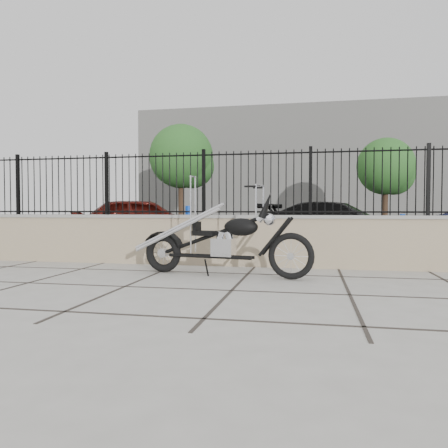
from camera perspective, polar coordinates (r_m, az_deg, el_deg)
ground_plane at (r=5.80m, az=1.00°, el=-8.70°), size 90.00×90.00×0.00m
parking_lot at (r=18.16m, az=8.12°, el=-1.42°), size 30.00×30.00×0.00m
retaining_wall at (r=8.19m, az=4.15°, el=-2.18°), size 14.00×0.36×0.96m
iron_fence at (r=8.18m, az=4.17°, el=5.38°), size 14.00×0.08×1.20m
background_building at (r=32.25m, az=9.58°, el=7.17°), size 22.00×6.00×8.00m
chopper_motorcycle at (r=6.99m, az=-0.49°, el=-0.08°), size 2.78×0.95×1.64m
car_red at (r=13.23m, az=-10.47°, el=0.38°), size 4.49×3.23×1.42m
car_black at (r=13.03m, az=14.62°, el=0.03°), size 4.74×2.84×1.29m
bollard_a at (r=10.48m, az=-4.69°, el=-0.76°), size 0.18×0.18×1.15m
bollard_b at (r=10.44m, az=22.26°, el=-1.42°), size 0.15×0.15×0.96m
tree_left at (r=23.69m, az=-5.61°, el=9.14°), size 3.41×3.41×5.75m
tree_right at (r=22.73m, az=20.37°, el=7.38°), size 2.76×2.76×4.65m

